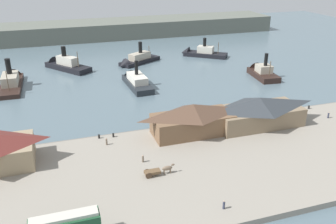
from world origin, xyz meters
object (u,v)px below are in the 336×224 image
Objects in this scene: pedestrian_at_waters_edge at (224,205)px; ferry_departing_north at (12,80)px; horse_cart at (158,171)px; mooring_post_east at (309,107)px; ferry_moored_west at (261,72)px; ferry_outer_harbor at (136,60)px; mooring_post_west at (99,136)px; ferry_shed_east_terminal at (258,111)px; ferry_near_quay at (200,53)px; pedestrian_near_west_shed at (143,159)px; ferry_moored_east at (136,81)px; ferry_approaching_west at (64,64)px; ferry_shed_central_terminal at (193,119)px; pedestrian_by_tram at (328,115)px; pedestrian_walking_west at (107,142)px; mooring_post_center_west at (113,135)px.

ferry_departing_north reaches higher than pedestrian_at_waters_edge.
horse_cart is 50.79m from mooring_post_east.
ferry_moored_west is 47.59m from ferry_outer_harbor.
mooring_post_east is at bearing 37.51° from pedestrian_at_waters_edge.
mooring_post_west is 0.04× the size of ferry_departing_north.
pedestrian_at_waters_edge is at bearing -129.56° from ferry_shed_east_terminal.
pedestrian_near_west_shed is at bearing -119.97° from ferry_near_quay.
pedestrian_near_west_shed is 0.08× the size of ferry_moored_east.
ferry_moored_west reaches higher than horse_cart.
ferry_approaching_west is 27.07m from ferry_outer_harbor.
horse_cart reaches higher than mooring_post_east.
ferry_moored_west reaches higher than ferry_outer_harbor.
ferry_shed_central_terminal is 0.88× the size of ferry_shed_east_terminal.
pedestrian_walking_west is at bearing 176.65° from pedestrian_by_tram.
mooring_post_east is 87.03m from ferry_approaching_west.
pedestrian_by_tram is at bearing -49.10° from ferry_approaching_west.
mooring_post_west is at bearing 117.73° from pedestrian_near_west_shed.
mooring_post_west is 65.00m from ferry_outer_harbor.
horse_cart is 0.36× the size of ferry_moored_west.
pedestrian_by_tram is 0.08× the size of ferry_approaching_west.
ferry_moored_west is 44.09m from ferry_moored_east.
mooring_post_east is (48.97, 12.73, -0.26)m from pedestrian_near_west_shed.
mooring_post_west is 0.05× the size of ferry_outer_harbor.
ferry_near_quay is (50.25, 67.93, -0.57)m from pedestrian_walking_west.
ferry_moored_west is at bearing -37.08° from ferry_outer_harbor.
pedestrian_walking_west is (-19.69, 0.58, -2.93)m from ferry_shed_central_terminal.
pedestrian_by_tram is 56.89m from mooring_post_west.
ferry_approaching_west is (-21.07, 26.62, 0.10)m from ferry_moored_east.
mooring_post_east is 91.48m from ferry_departing_north.
ferry_departing_north is at bearing 116.20° from mooring_post_center_west.
ferry_shed_east_terminal is (16.59, -0.50, -0.11)m from ferry_shed_central_terminal.
ferry_approaching_west is at bearing -178.62° from ferry_near_quay.
ferry_approaching_west reaches higher than pedestrian_by_tram.
ferry_shed_east_terminal reaches higher than pedestrian_walking_west.
pedestrian_by_tram is 1.78× the size of mooring_post_west.
ferry_moored_west reaches higher than mooring_post_east.
mooring_post_east is (55.77, -0.21, 0.00)m from mooring_post_west.
ferry_moored_west is (52.64, 50.39, -0.63)m from horse_cart.
mooring_post_center_west is (-3.64, 12.58, -0.26)m from pedestrian_near_west_shed.
ferry_approaching_west is (-24.83, 67.18, -3.25)m from ferry_shed_central_terminal.
ferry_shed_east_terminal is at bearing -1.73° from ferry_shed_central_terminal.
pedestrian_walking_west is (-14.45, 27.51, 0.01)m from pedestrian_at_waters_edge.
pedestrian_at_waters_edge is at bearing -64.14° from pedestrian_near_west_shed.
ferry_moored_east is (-39.43, 43.21, -0.43)m from pedestrian_by_tram.
ferry_approaching_west reaches higher than ferry_near_quay.
mooring_post_west is at bearing 114.43° from horse_cart.
mooring_post_west is 0.05× the size of ferry_near_quay.
pedestrian_at_waters_edge is at bearing -91.25° from ferry_moored_east.
ferry_approaching_west is at bearing 130.90° from pedestrian_by_tram.
ferry_shed_central_terminal is 27.59m from pedestrian_at_waters_edge.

